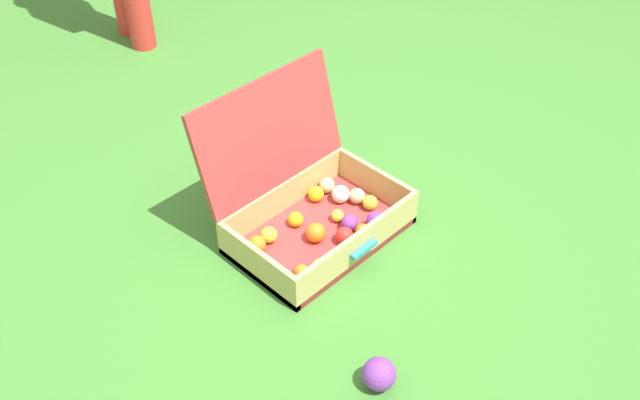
{
  "coord_description": "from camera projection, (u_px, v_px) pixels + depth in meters",
  "views": [
    {
      "loc": [
        -1.18,
        -1.19,
        1.68
      ],
      "look_at": [
        0.08,
        0.05,
        0.17
      ],
      "focal_mm": 39.59,
      "sensor_mm": 36.0,
      "label": 1
    }
  ],
  "objects": [
    {
      "name": "ground_plane",
      "position": [
        313.0,
        255.0,
        2.36
      ],
      "size": [
        16.0,
        16.0,
        0.0
      ],
      "primitive_type": "plane",
      "color": "#3D7A2D"
    },
    {
      "name": "open_suitcase",
      "position": [
        309.0,
        204.0,
        2.39
      ],
      "size": [
        0.59,
        0.51,
        0.5
      ],
      "color": "#B23838",
      "rests_on": "ground"
    },
    {
      "name": "stray_ball_on_grass",
      "position": [
        379.0,
        374.0,
        1.94
      ],
      "size": [
        0.1,
        0.1,
        0.1
      ],
      "primitive_type": "sphere",
      "color": "purple",
      "rests_on": "ground"
    }
  ]
}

